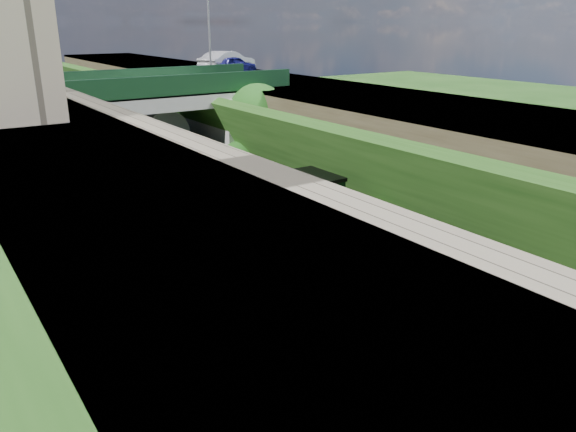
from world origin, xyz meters
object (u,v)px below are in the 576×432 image
at_px(tree, 258,116).
at_px(tender, 248,205).
at_px(road_bridge, 160,125).
at_px(car_silver, 227,62).
at_px(lamppost, 210,29).
at_px(locomotive, 346,247).
at_px(car_blue, 233,65).

height_order(tree, tender, tree).
xyz_separation_m(road_bridge, tree, (4.97, -3.39, 0.57)).
distance_m(car_silver, tender, 19.89).
bearing_deg(car_silver, tender, 132.30).
bearing_deg(car_silver, road_bridge, 107.65).
distance_m(lamppost, locomotive, 24.62).
relative_size(tree, lamppost, 1.10).
height_order(tree, locomotive, tree).
bearing_deg(tree, tender, -125.04).
distance_m(tree, lamppost, 9.93).
relative_size(tree, car_blue, 1.67).
xyz_separation_m(road_bridge, lamppost, (6.27, 5.13, 5.49)).
bearing_deg(car_blue, tender, 136.81).
bearing_deg(tender, locomotive, -90.00).
xyz_separation_m(tree, car_silver, (3.65, 10.48, 2.43)).
bearing_deg(lamppost, car_silver, 39.68).
bearing_deg(car_blue, lamppost, 98.28).
height_order(locomotive, tender, locomotive).
height_order(car_blue, car_silver, car_silver).
distance_m(road_bridge, lamppost, 9.79).
xyz_separation_m(car_blue, locomotive, (-8.42, -23.70, -5.03)).
xyz_separation_m(tree, locomotive, (-4.71, -14.08, -2.75)).
height_order(road_bridge, car_silver, car_silver).
relative_size(tree, car_silver, 1.31).
height_order(car_blue, tender, car_blue).
bearing_deg(car_silver, tree, 139.02).
height_order(car_blue, locomotive, car_blue).
xyz_separation_m(car_blue, tender, (-8.42, -16.33, -5.31)).
bearing_deg(car_silver, locomotive, 139.42).
bearing_deg(tender, car_blue, 62.72).
height_order(road_bridge, car_blue, car_blue).
bearing_deg(road_bridge, tree, -34.33).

